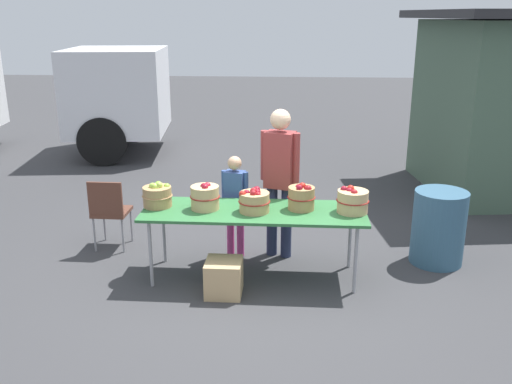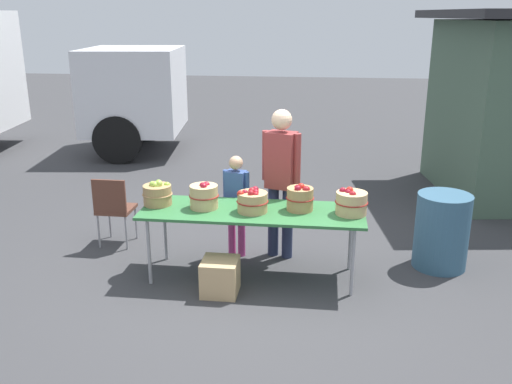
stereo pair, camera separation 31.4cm
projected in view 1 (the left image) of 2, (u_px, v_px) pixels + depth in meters
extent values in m
plane|color=#38383A|center=(254.00, 276.00, 5.95)|extent=(40.00, 40.00, 0.00)
cube|color=#2D6B38|center=(254.00, 211.00, 5.73)|extent=(2.30, 0.76, 0.03)
cylinder|color=#99999E|center=(151.00, 254.00, 5.63)|extent=(0.04, 0.04, 0.72)
cylinder|color=#99999E|center=(356.00, 260.00, 5.49)|extent=(0.04, 0.04, 0.72)
cylinder|color=#99999E|center=(164.00, 232.00, 6.20)|extent=(0.04, 0.04, 0.72)
cylinder|color=#99999E|center=(350.00, 237.00, 6.06)|extent=(0.04, 0.04, 0.72)
cylinder|color=#A87F51|center=(157.00, 197.00, 5.81)|extent=(0.30, 0.30, 0.21)
torus|color=#A87F51|center=(157.00, 196.00, 5.81)|extent=(0.32, 0.32, 0.01)
sphere|color=#9EC647|center=(155.00, 187.00, 5.75)|extent=(0.08, 0.08, 0.08)
sphere|color=#8CB738|center=(167.00, 186.00, 5.81)|extent=(0.07, 0.07, 0.07)
sphere|color=#7AA833|center=(158.00, 186.00, 5.77)|extent=(0.08, 0.08, 0.08)
sphere|color=#9EC647|center=(159.00, 185.00, 5.76)|extent=(0.07, 0.07, 0.07)
sphere|color=#9EC647|center=(158.00, 188.00, 5.76)|extent=(0.07, 0.07, 0.07)
sphere|color=#9EC647|center=(153.00, 186.00, 5.77)|extent=(0.08, 0.08, 0.08)
sphere|color=#7AA833|center=(158.00, 185.00, 5.81)|extent=(0.08, 0.08, 0.08)
cylinder|color=tan|center=(205.00, 198.00, 5.73)|extent=(0.29, 0.29, 0.24)
torus|color=maroon|center=(205.00, 196.00, 5.72)|extent=(0.31, 0.31, 0.01)
sphere|color=maroon|center=(207.00, 186.00, 5.72)|extent=(0.08, 0.08, 0.08)
sphere|color=maroon|center=(204.00, 186.00, 5.69)|extent=(0.07, 0.07, 0.07)
sphere|color=maroon|center=(205.00, 187.00, 5.64)|extent=(0.07, 0.07, 0.07)
sphere|color=maroon|center=(205.00, 187.00, 5.69)|extent=(0.07, 0.07, 0.07)
cylinder|color=tan|center=(254.00, 202.00, 5.65)|extent=(0.31, 0.31, 0.20)
torus|color=maroon|center=(254.00, 201.00, 5.65)|extent=(0.33, 0.33, 0.01)
sphere|color=#B22319|center=(242.00, 194.00, 5.59)|extent=(0.07, 0.07, 0.07)
sphere|color=maroon|center=(254.00, 191.00, 5.62)|extent=(0.08, 0.08, 0.08)
sphere|color=maroon|center=(257.00, 190.00, 5.67)|extent=(0.07, 0.07, 0.07)
sphere|color=maroon|center=(258.00, 195.00, 5.57)|extent=(0.06, 0.06, 0.06)
sphere|color=maroon|center=(253.00, 193.00, 5.56)|extent=(0.07, 0.07, 0.07)
sphere|color=maroon|center=(257.00, 192.00, 5.62)|extent=(0.07, 0.07, 0.07)
sphere|color=maroon|center=(247.00, 193.00, 5.63)|extent=(0.07, 0.07, 0.07)
cylinder|color=#A87F51|center=(301.00, 198.00, 5.72)|extent=(0.27, 0.27, 0.24)
torus|color=maroon|center=(301.00, 197.00, 5.71)|extent=(0.29, 0.29, 0.01)
sphere|color=maroon|center=(299.00, 188.00, 5.61)|extent=(0.07, 0.07, 0.07)
sphere|color=maroon|center=(308.00, 189.00, 5.63)|extent=(0.08, 0.08, 0.08)
sphere|color=maroon|center=(299.00, 188.00, 5.72)|extent=(0.08, 0.08, 0.08)
sphere|color=#B22319|center=(302.00, 186.00, 5.69)|extent=(0.08, 0.08, 0.08)
cylinder|color=tan|center=(353.00, 201.00, 5.63)|extent=(0.31, 0.31, 0.23)
torus|color=maroon|center=(353.00, 200.00, 5.63)|extent=(0.33, 0.33, 0.01)
sphere|color=maroon|center=(349.00, 191.00, 5.60)|extent=(0.07, 0.07, 0.07)
sphere|color=maroon|center=(344.00, 189.00, 5.64)|extent=(0.07, 0.07, 0.07)
sphere|color=#B22319|center=(351.00, 189.00, 5.67)|extent=(0.07, 0.07, 0.07)
sphere|color=#B22319|center=(351.00, 189.00, 5.65)|extent=(0.08, 0.08, 0.08)
sphere|color=maroon|center=(354.00, 193.00, 5.54)|extent=(0.07, 0.07, 0.07)
cylinder|color=#262D4C|center=(286.00, 222.00, 6.32)|extent=(0.12, 0.12, 0.83)
cylinder|color=#262D4C|center=(272.00, 221.00, 6.38)|extent=(0.12, 0.12, 0.83)
cube|color=maroon|center=(280.00, 160.00, 6.13)|extent=(0.36, 0.31, 0.62)
sphere|color=beige|center=(280.00, 119.00, 5.99)|extent=(0.23, 0.23, 0.23)
cylinder|color=maroon|center=(296.00, 158.00, 6.05)|extent=(0.09, 0.09, 0.56)
cylinder|color=maroon|center=(264.00, 155.00, 6.18)|extent=(0.09, 0.09, 0.56)
cylinder|color=#CC3F8C|center=(240.00, 232.00, 6.37)|extent=(0.08, 0.08, 0.58)
cylinder|color=#CC3F8C|center=(230.00, 231.00, 6.40)|extent=(0.08, 0.08, 0.58)
cube|color=#334C8C|center=(235.00, 190.00, 6.23)|extent=(0.25, 0.20, 0.43)
sphere|color=tan|center=(235.00, 163.00, 6.14)|extent=(0.16, 0.16, 0.16)
cylinder|color=#334C8C|center=(246.00, 189.00, 6.19)|extent=(0.06, 0.06, 0.39)
cylinder|color=#334C8C|center=(224.00, 187.00, 6.26)|extent=(0.06, 0.06, 0.39)
cube|color=silver|center=(118.00, 90.00, 10.90)|extent=(2.03, 2.29, 1.60)
cube|color=black|center=(161.00, 74.00, 10.84)|extent=(0.24, 1.76, 0.80)
cylinder|color=black|center=(122.00, 122.00, 12.04)|extent=(0.93, 0.38, 0.90)
cylinder|color=black|center=(103.00, 141.00, 10.24)|extent=(0.93, 0.38, 0.90)
cube|color=brown|center=(112.00, 212.00, 6.59)|extent=(0.41, 0.41, 0.04)
cube|color=brown|center=(105.00, 199.00, 6.35)|extent=(0.40, 0.04, 0.40)
cylinder|color=gray|center=(131.00, 225.00, 6.81)|extent=(0.02, 0.02, 0.42)
cylinder|color=gray|center=(104.00, 224.00, 6.83)|extent=(0.02, 0.02, 0.42)
cylinder|color=gray|center=(123.00, 236.00, 6.49)|extent=(0.02, 0.02, 0.42)
cylinder|color=gray|center=(95.00, 235.00, 6.51)|extent=(0.02, 0.02, 0.42)
cylinder|color=#335972|center=(438.00, 227.00, 6.17)|extent=(0.58, 0.58, 0.84)
cube|color=tan|center=(224.00, 277.00, 5.52)|extent=(0.36, 0.36, 0.36)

